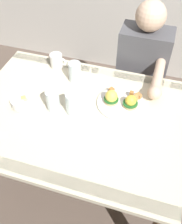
{
  "coord_description": "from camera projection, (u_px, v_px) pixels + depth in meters",
  "views": [
    {
      "loc": [
        0.37,
        -0.9,
        1.8
      ],
      "look_at": [
        0.09,
        0.0,
        0.78
      ],
      "focal_mm": 41.48,
      "sensor_mm": 36.0,
      "label": 1
    }
  ],
  "objects": [
    {
      "name": "water_glass_far",
      "position": [
        53.0,
        101.0,
        1.42
      ],
      "size": [
        0.07,
        0.07,
        0.13
      ],
      "color": "silver",
      "rests_on": "dining_table"
    },
    {
      "name": "water_glass_extra",
      "position": [
        75.0,
        73.0,
        1.59
      ],
      "size": [
        0.08,
        0.08,
        0.13
      ],
      "color": "silver",
      "rests_on": "dining_table"
    },
    {
      "name": "diner_person",
      "position": [
        141.0,
        71.0,
        1.83
      ],
      "size": [
        0.34,
        0.54,
        1.14
      ],
      "color": "#33333D",
      "rests_on": "ground_plane"
    },
    {
      "name": "coffee_mug",
      "position": [
        57.0,
        61.0,
        1.68
      ],
      "size": [
        0.11,
        0.08,
        0.09
      ],
      "color": "white",
      "rests_on": "dining_table"
    },
    {
      "name": "water_glass_near",
      "position": [
        72.0,
        105.0,
        1.4
      ],
      "size": [
        0.07,
        0.07,
        0.13
      ],
      "color": "silver",
      "rests_on": "dining_table"
    },
    {
      "name": "fruit_bowl",
      "position": [
        22.0,
        102.0,
        1.45
      ],
      "size": [
        0.12,
        0.12,
        0.06
      ],
      "color": "white",
      "rests_on": "dining_table"
    },
    {
      "name": "ground_plane",
      "position": [
        80.0,
        179.0,
        1.98
      ],
      "size": [
        6.0,
        6.0,
        0.0
      ],
      "primitive_type": "plane",
      "color": "brown"
    },
    {
      "name": "eggs_benedict_plate",
      "position": [
        121.0,
        101.0,
        1.46
      ],
      "size": [
        0.27,
        0.27,
        0.09
      ],
      "color": "white",
      "rests_on": "dining_table"
    },
    {
      "name": "dining_table",
      "position": [
        77.0,
        126.0,
        1.51
      ],
      "size": [
        1.2,
        0.9,
        0.74
      ],
      "color": "beige",
      "rests_on": "ground_plane"
    }
  ]
}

